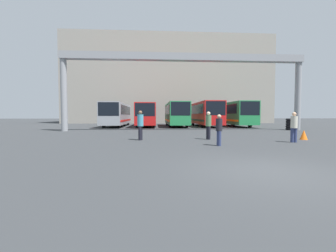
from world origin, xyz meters
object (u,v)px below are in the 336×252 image
object	(u,v)px
bus_slot_1	(147,114)
pedestrian_near_center	(294,126)
pedestrian_far_center	(208,125)
tire_stack	(291,124)
bus_slot_0	(117,113)
bus_slot_3	(205,113)
pedestrian_mid_left	(219,129)
traffic_cone	(304,135)
bus_slot_2	(176,113)
bus_slot_4	(233,113)
pedestrian_mid_right	(140,125)

from	to	relation	value
bus_slot_1	pedestrian_near_center	xyz separation A→B (m)	(8.90, -19.44, -0.85)
bus_slot_1	pedestrian_far_center	distance (m)	18.15
bus_slot_1	tire_stack	bearing A→B (deg)	-31.03
bus_slot_0	pedestrian_near_center	bearing A→B (deg)	-56.28
bus_slot_3	pedestrian_mid_left	xyz separation A→B (m)	(-3.92, -20.26, -1.05)
pedestrian_mid_left	traffic_cone	bearing A→B (deg)	-71.59
bus_slot_2	pedestrian_near_center	bearing A→B (deg)	-75.86
pedestrian_mid_left	pedestrian_far_center	xyz separation A→B (m)	(0.19, 2.96, 0.10)
bus_slot_0	pedestrian_near_center	xyz separation A→B (m)	(13.00, -19.48, -0.89)
bus_slot_4	pedestrian_mid_left	distance (m)	21.84
bus_slot_3	pedestrian_far_center	distance (m)	17.72
pedestrian_far_center	tire_stack	distance (m)	13.69
bus_slot_3	pedestrian_far_center	size ratio (longest dim) A/B	6.42
pedestrian_mid_left	bus_slot_0	bearing A→B (deg)	18.96
pedestrian_mid_left	bus_slot_3	bearing A→B (deg)	-14.13
pedestrian_mid_left	tire_stack	world-z (taller)	pedestrian_mid_left
pedestrian_mid_left	tire_stack	bearing A→B (deg)	-47.25
pedestrian_near_center	traffic_cone	bearing A→B (deg)	-129.59
bus_slot_1	pedestrian_mid_right	bearing A→B (deg)	-89.46
bus_slot_2	pedestrian_near_center	world-z (taller)	bus_slot_2
bus_slot_1	bus_slot_4	bearing A→B (deg)	-1.18
bus_slot_1	bus_slot_2	bearing A→B (deg)	-4.88
bus_slot_2	bus_slot_0	bearing A→B (deg)	177.29
pedestrian_near_center	pedestrian_mid_left	xyz separation A→B (m)	(-4.63, -1.10, -0.07)
pedestrian_mid_right	bus_slot_3	bearing A→B (deg)	-7.91
bus_slot_4	pedestrian_far_center	xyz separation A→B (m)	(-7.83, -17.32, -0.95)
bus_slot_1	pedestrian_far_center	bearing A→B (deg)	-75.77
bus_slot_0	pedestrian_mid_left	size ratio (longest dim) A/B	7.58
pedestrian_near_center	bus_slot_2	bearing A→B (deg)	-66.65
bus_slot_2	traffic_cone	distance (m)	18.91
tire_stack	bus_slot_4	bearing A→B (deg)	108.43
pedestrian_mid_right	pedestrian_far_center	bearing A→B (deg)	-71.41
bus_slot_0	tire_stack	distance (m)	21.48
bus_slot_1	pedestrian_mid_right	xyz separation A→B (m)	(0.17, -17.71, -0.79)
traffic_cone	bus_slot_0	bearing A→B (deg)	128.70
bus_slot_2	traffic_cone	xyz separation A→B (m)	(6.34, -17.75, -1.53)
bus_slot_0	bus_slot_3	world-z (taller)	bus_slot_3
pedestrian_near_center	pedestrian_mid_right	distance (m)	8.91
pedestrian_near_center	bus_slot_3	bearing A→B (deg)	-78.66
traffic_cone	pedestrian_mid_left	bearing A→B (deg)	-158.42
bus_slot_0	tire_stack	bearing A→B (deg)	-25.47
pedestrian_mid_right	tire_stack	distance (m)	17.34
bus_slot_3	bus_slot_4	distance (m)	4.10
pedestrian_mid_right	pedestrian_near_center	bearing A→B (deg)	-84.37
pedestrian_near_center	pedestrian_far_center	bearing A→B (deg)	-13.51
tire_stack	pedestrian_mid_left	bearing A→B (deg)	-134.08
bus_slot_0	bus_slot_1	world-z (taller)	bus_slot_0
pedestrian_far_center	traffic_cone	world-z (taller)	pedestrian_far_center
bus_slot_1	traffic_cone	world-z (taller)	bus_slot_1
pedestrian_mid_left	pedestrian_near_center	bearing A→B (deg)	-79.84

